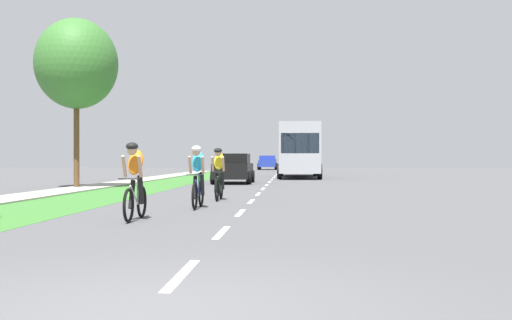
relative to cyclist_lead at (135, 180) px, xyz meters
name	(u,v)px	position (x,y,z in m)	size (l,w,h in m)	color
ground_plane	(263,189)	(2.00, 12.76, -0.81)	(120.00, 120.00, 0.00)	#4C4C4F
grass_verge	(138,189)	(-3.22, 12.76, -0.81)	(2.90, 70.00, 0.01)	#38722D
sidewalk_concrete	(84,189)	(-5.52, 12.76, -0.81)	(1.71, 70.00, 0.10)	#9E998E
lane_markings_center	(267,185)	(2.00, 16.76, -0.81)	(0.12, 54.07, 0.01)	white
cyclist_lead	(135,180)	(0.00, 0.00, 0.00)	(0.42, 1.72, 1.58)	black
cyclist_trailing	(198,176)	(0.81, 3.03, 0.00)	(0.42, 1.72, 1.58)	black
cyclist_distant	(219,173)	(0.99, 6.02, 0.00)	(0.42, 1.72, 1.58)	black
sedan_black	(234,168)	(0.21, 18.69, -0.04)	(1.98, 4.30, 1.52)	black
bus_silver	(299,148)	(3.69, 29.16, 1.17)	(2.78, 11.60, 3.48)	#A5A8AD
suv_maroon	(300,162)	(4.04, 47.19, 0.14)	(2.15, 4.70, 1.79)	maroon
pickup_blue	(268,163)	(0.42, 58.10, 0.02)	(2.22, 5.10, 1.64)	#23389E
street_tree_near	(76,64)	(-6.02, 13.21, 4.50)	(3.51, 3.51, 7.26)	brown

